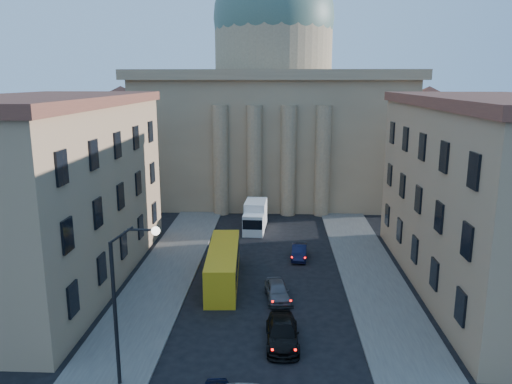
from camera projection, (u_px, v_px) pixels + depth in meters
The scene contains 11 objects.
sidewalk_left at pixel (149, 302), 36.22m from camera, with size 5.00×60.00×0.15m, color #514E4A.
sidewalk_right at pixel (385, 306), 35.48m from camera, with size 5.00×60.00×0.15m, color #514E4A.
church at pixel (273, 109), 69.76m from camera, with size 68.02×28.76×36.60m.
building_left at pixel (50, 190), 38.87m from camera, with size 11.60×26.60×14.70m.
building_right at pixel (494, 195), 37.39m from camera, with size 11.60×26.60×14.70m.
street_lamp at pixel (124, 293), 25.26m from camera, with size 2.62×0.44×8.83m.
car_right_mid at pixel (282, 333), 30.53m from camera, with size 1.98×4.88×1.42m, color black.
car_right_far at pixel (277, 291), 36.67m from camera, with size 1.62×4.03×1.37m, color #525257.
car_right_distant at pixel (299, 252), 45.10m from camera, with size 1.30×3.73×1.23m, color black.
city_bus at pixel (223, 264), 39.61m from camera, with size 2.82×10.14×2.83m.
box_truck at pixel (255, 217), 53.53m from camera, with size 2.44×5.61×3.02m.
Camera 1 is at (0.76, -15.19, 15.86)m, focal length 35.00 mm.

